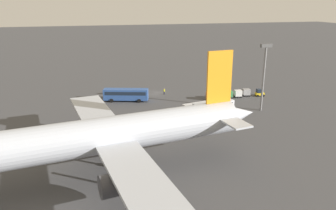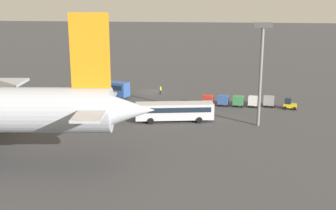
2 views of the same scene
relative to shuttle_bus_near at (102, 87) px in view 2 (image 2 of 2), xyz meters
name	(u,v)px [view 2 (image 2 of 2)]	position (x,y,z in m)	size (l,w,h in m)	color
ground_plane	(152,92)	(-9.29, -5.65, -1.99)	(600.00, 600.00, 0.00)	#424244
shuttle_bus_near	(102,87)	(0.00, 0.00, 0.00)	(12.02, 5.98, 3.34)	#2D5199
shuttle_bus_far	(174,110)	(-17.11, 16.13, -0.15)	(13.07, 5.48, 3.06)	silver
baggage_tug	(289,104)	(-36.94, 5.24, -1.05)	(2.52, 1.85, 2.10)	gold
worker_person	(160,90)	(-11.58, -3.72, -1.12)	(0.38, 0.38, 1.74)	#1E1E2D
cargo_cart_grey	(269,101)	(-33.36, 4.26, -0.80)	(2.21, 1.95, 2.06)	#38383D
cargo_cart_white	(254,101)	(-30.53, 4.81, -0.80)	(2.21, 1.95, 2.06)	#38383D
cargo_cart_green	(238,101)	(-27.70, 4.85, -0.80)	(2.21, 1.95, 2.06)	#38383D
cargo_cart_blue	(223,100)	(-24.88, 4.70, -0.80)	(2.21, 1.95, 2.06)	#38383D
cargo_cart_red	(208,100)	(-22.05, 4.97, -0.80)	(2.21, 1.95, 2.06)	#38383D
light_pole	(261,63)	(-30.64, 16.66, 8.03)	(2.80, 0.70, 16.16)	slate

